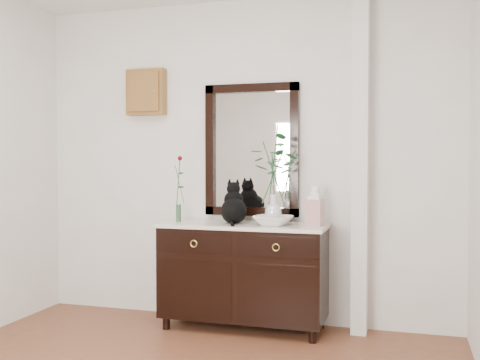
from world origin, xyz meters
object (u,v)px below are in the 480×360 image
(cat, at_px, (234,202))
(sideboard, at_px, (244,270))
(lotus_bowl, at_px, (273,221))
(ginger_jar, at_px, (315,205))

(cat, bearing_deg, sideboard, -0.07)
(lotus_bowl, xyz_separation_m, ginger_jar, (0.31, 0.07, 0.12))
(sideboard, height_order, lotus_bowl, lotus_bowl)
(sideboard, height_order, cat, cat)
(ginger_jar, bearing_deg, lotus_bowl, -166.84)
(sideboard, xyz_separation_m, cat, (-0.07, -0.03, 0.54))
(cat, bearing_deg, ginger_jar, -16.41)
(cat, height_order, ginger_jar, cat)
(cat, xyz_separation_m, ginger_jar, (0.64, 0.03, -0.01))
(cat, bearing_deg, lotus_bowl, -26.10)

